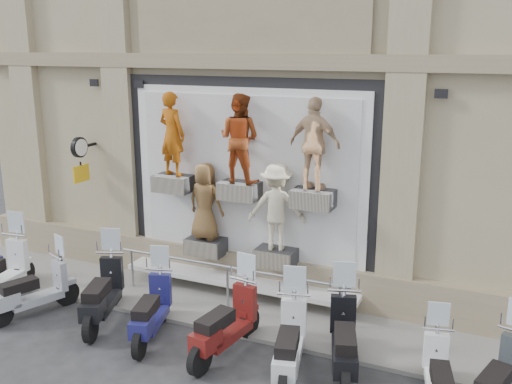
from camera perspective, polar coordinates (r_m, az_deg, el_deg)
ground at (r=10.21m, az=-8.09°, el=-15.96°), size 90.00×90.00×0.00m
sidewalk at (r=11.81m, az=-2.61°, el=-11.21°), size 16.00×2.20×0.08m
building at (r=15.21m, az=5.82°, el=17.56°), size 14.00×8.60×12.00m
shop_vitrine at (r=11.51m, az=-0.87°, el=0.80°), size 5.60×0.94×4.30m
guard_rail at (r=11.55m, az=-2.85°, el=-9.50°), size 5.06×0.10×0.93m
clock_sign_bracket at (r=13.37m, az=-17.16°, el=3.68°), size 0.10×0.80×1.02m
scooter_c at (r=11.97m, az=-21.47°, el=-8.15°), size 1.16×1.92×1.51m
scooter_d at (r=11.25m, az=-15.17°, el=-8.63°), size 1.29×2.14×1.67m
scooter_e at (r=10.49m, az=-10.48°, el=-10.43°), size 1.07×1.99×1.55m
scooter_f at (r=9.80m, az=-3.08°, el=-11.79°), size 0.85×2.07×1.63m
scooter_g at (r=9.20m, az=3.38°, el=-13.65°), size 1.06×2.09×1.63m
scooter_h at (r=9.36m, az=8.86°, el=-13.17°), size 1.19×2.14×1.67m
scooter_i at (r=8.93m, az=17.92°, el=-16.11°), size 0.88×1.81×1.41m
scooter_j at (r=8.98m, az=23.35°, el=-15.84°), size 1.11×2.03×1.58m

